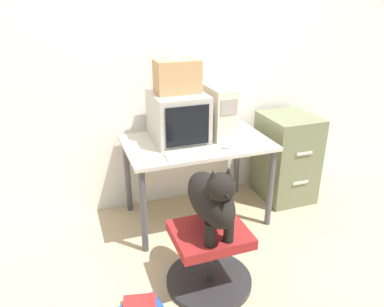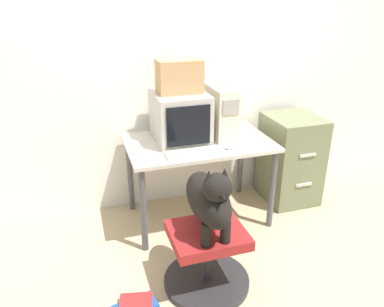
% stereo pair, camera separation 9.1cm
% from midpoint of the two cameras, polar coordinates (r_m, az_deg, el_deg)
% --- Properties ---
extents(ground_plane, '(12.00, 12.00, 0.00)m').
position_cam_midpoint_polar(ground_plane, '(3.08, 3.97, -13.03)').
color(ground_plane, tan).
extents(wall_back, '(8.00, 0.05, 2.60)m').
position_cam_midpoint_polar(wall_back, '(3.26, -0.52, 14.13)').
color(wall_back, white).
rests_on(wall_back, ground_plane).
extents(desk, '(1.16, 0.72, 0.72)m').
position_cam_midpoint_polar(desk, '(3.06, 1.86, 0.29)').
color(desk, beige).
rests_on(desk, ground_plane).
extents(crt_monitor, '(0.41, 0.48, 0.39)m').
position_cam_midpoint_polar(crt_monitor, '(2.99, -0.97, 5.61)').
color(crt_monitor, '#B7B2A8').
rests_on(crt_monitor, desk).
extents(pc_tower, '(0.18, 0.48, 0.42)m').
position_cam_midpoint_polar(pc_tower, '(3.12, 5.01, 6.58)').
color(pc_tower, beige).
rests_on(pc_tower, desk).
extents(keyboard, '(0.41, 0.15, 0.03)m').
position_cam_midpoint_polar(keyboard, '(2.77, 1.13, 0.07)').
color(keyboard, beige).
rests_on(keyboard, desk).
extents(computer_mouse, '(0.07, 0.04, 0.03)m').
position_cam_midpoint_polar(computer_mouse, '(2.88, 6.36, 1.00)').
color(computer_mouse, beige).
rests_on(computer_mouse, desk).
extents(office_chair, '(0.58, 0.58, 0.43)m').
position_cam_midpoint_polar(office_chair, '(2.57, 3.35, -15.67)').
color(office_chair, '#262628').
rests_on(office_chair, ground_plane).
extents(dog, '(0.23, 0.54, 0.49)m').
position_cam_midpoint_polar(dog, '(2.29, 3.81, -6.86)').
color(dog, black).
rests_on(dog, office_chair).
extents(filing_cabinet, '(0.45, 0.52, 0.81)m').
position_cam_midpoint_polar(filing_cabinet, '(3.60, 15.43, -0.77)').
color(filing_cabinet, '#6B7251').
rests_on(filing_cabinet, ground_plane).
extents(cardboard_box, '(0.34, 0.21, 0.26)m').
position_cam_midpoint_polar(cardboard_box, '(2.91, -1.03, 11.68)').
color(cardboard_box, tan).
rests_on(cardboard_box, crt_monitor).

